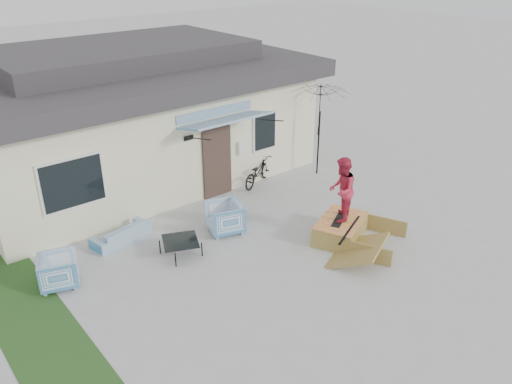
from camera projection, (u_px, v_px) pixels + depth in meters
ground at (296, 274)px, 11.73m from camera, size 90.00×90.00×0.00m
grass_strip at (34, 324)px, 10.18m from camera, size 1.40×8.00×0.01m
house at (127, 111)px, 16.48m from camera, size 10.80×8.49×4.10m
loveseat at (120, 231)px, 12.90m from camera, size 1.58×0.73×0.59m
armchair_left at (58, 269)px, 11.18m from camera, size 0.96×0.99×0.82m
armchair_right at (225, 216)px, 13.29m from camera, size 1.03×1.07×0.89m
coffee_table at (181, 248)px, 12.36m from camera, size 1.08×1.08×0.40m
bicycle at (258, 169)px, 15.91m from camera, size 1.66×1.13×1.01m
patio_umbrella at (320, 122)px, 16.11m from camera, size 2.33×2.26×2.20m
skate_ramp at (340, 229)px, 13.07m from camera, size 2.18×2.43×0.50m
skateboard at (339, 219)px, 12.98m from camera, size 0.87×0.60×0.05m
skater at (342, 188)px, 12.61m from camera, size 1.02×0.97×1.65m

